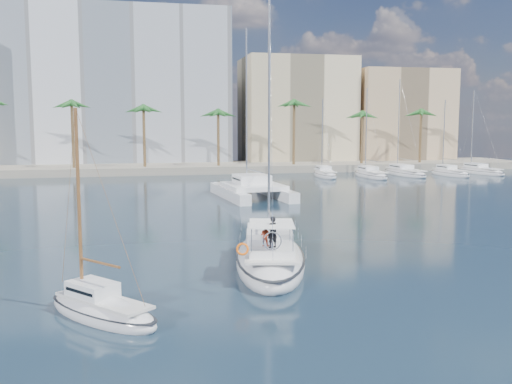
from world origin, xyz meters
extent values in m
plane|color=black|center=(0.00, 0.00, 0.00)|extent=(160.00, 160.00, 0.00)
cube|color=gray|center=(0.00, 61.00, 0.60)|extent=(120.00, 14.00, 1.20)
cube|color=silver|center=(-12.00, 73.00, 14.00)|extent=(42.00, 16.00, 28.00)
cube|color=#CBB992|center=(22.00, 70.00, 10.00)|extent=(20.00, 14.00, 20.00)
cube|color=tan|center=(42.00, 68.00, 9.00)|extent=(18.00, 12.00, 18.00)
cylinder|color=brown|center=(0.00, 57.00, 5.25)|extent=(0.44, 0.44, 10.50)
sphere|color=#205922|center=(0.00, 57.00, 10.50)|extent=(3.60, 3.60, 3.60)
cylinder|color=brown|center=(34.00, 57.00, 5.25)|extent=(0.44, 0.44, 10.50)
sphere|color=#205922|center=(34.00, 57.00, 10.50)|extent=(3.60, 3.60, 3.60)
ellipsoid|color=silver|center=(-0.44, -3.63, 0.37)|extent=(6.16, 12.50, 2.49)
ellipsoid|color=black|center=(-0.44, -3.63, 0.72)|extent=(6.22, 12.62, 0.18)
cube|color=silver|center=(-0.49, -3.86, 1.31)|extent=(4.47, 9.34, 0.12)
cube|color=white|center=(-0.21, -2.50, 1.67)|extent=(3.30, 4.35, 0.60)
cube|color=black|center=(-0.21, -2.50, 1.69)|extent=(3.23, 3.91, 0.14)
cylinder|color=#B7BABF|center=(0.07, -1.15, 9.22)|extent=(0.15, 0.15, 15.70)
cylinder|color=#B7BABF|center=(-0.42, -3.52, 2.87)|extent=(1.09, 4.76, 0.11)
cube|color=white|center=(-0.96, -6.11, 1.55)|extent=(2.83, 3.39, 0.36)
cube|color=white|center=(-0.98, -6.23, 2.92)|extent=(2.83, 3.39, 0.04)
torus|color=silver|center=(-1.19, -7.24, 2.22)|extent=(0.95, 0.25, 0.96)
torus|color=#F9610D|center=(-2.72, -7.39, 1.92)|extent=(0.66, 0.32, 0.64)
imported|color=black|center=(-1.01, -6.52, 2.54)|extent=(0.69, 0.58, 1.62)
imported|color=#AD341A|center=(-1.27, -6.05, 2.28)|extent=(0.68, 0.66, 1.11)
ellipsoid|color=silver|center=(-9.25, -10.60, 0.22)|extent=(5.63, 6.13, 1.49)
ellipsoid|color=black|center=(-9.25, -10.60, 0.43)|extent=(5.68, 6.19, 0.18)
cube|color=silver|center=(-9.17, -10.69, 0.78)|extent=(4.16, 4.55, 0.12)
cube|color=white|center=(-9.65, -10.13, 1.14)|extent=(2.37, 2.45, 0.60)
cube|color=black|center=(-9.65, -10.13, 1.16)|extent=(2.22, 2.28, 0.14)
cylinder|color=brown|center=(-10.12, -9.58, 4.77)|extent=(0.15, 0.15, 7.84)
cylinder|color=brown|center=(-9.29, -10.55, 2.34)|extent=(1.74, 2.03, 0.11)
cube|color=silver|center=(1.98, 25.72, 0.55)|extent=(2.44, 12.62, 1.10)
cube|color=silver|center=(7.04, 26.22, 0.55)|extent=(2.44, 12.62, 1.10)
cube|color=white|center=(4.57, 25.34, 1.30)|extent=(6.34, 7.44, 0.50)
cube|color=white|center=(4.51, 25.97, 2.00)|extent=(3.81, 4.09, 1.00)
cube|color=black|center=(4.51, 25.97, 2.05)|extent=(3.78, 3.60, 0.18)
cylinder|color=#B7BABF|center=(4.32, 27.84, 9.88)|extent=(0.18, 0.18, 16.76)
ellipsoid|color=silver|center=(1.38, 7.26, 0.47)|extent=(0.25, 0.48, 0.23)
sphere|color=silver|center=(1.38, 7.49, 0.49)|extent=(0.13, 0.13, 0.13)
cube|color=gray|center=(1.04, 7.26, 0.50)|extent=(0.55, 0.20, 0.13)
cube|color=gray|center=(1.72, 7.26, 0.50)|extent=(0.55, 0.20, 0.13)
camera|label=1|loc=(-7.72, -34.32, 8.07)|focal=40.00mm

